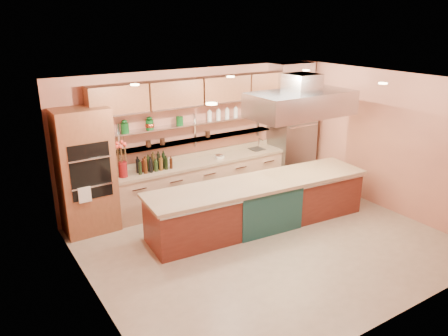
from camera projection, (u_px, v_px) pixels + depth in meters
floor at (267, 243)px, 7.70m from camera, size 6.00×5.00×0.02m
ceiling at (273, 83)px, 6.78m from camera, size 6.00×5.00×0.02m
wall_back at (196, 135)px, 9.23m from camera, size 6.00×0.04×2.80m
wall_front at (399, 225)px, 5.25m from camera, size 6.00×0.04×2.80m
wall_left at (90, 209)px, 5.71m from camera, size 0.04×5.00×2.80m
wall_right at (387, 142)px, 8.77m from camera, size 0.04×5.00×2.80m
oven_stack at (86, 172)px, 7.81m from camera, size 0.95×0.64×2.30m
refrigerator at (292, 139)px, 10.25m from camera, size 0.95×0.72×2.10m
back_counter at (202, 181)px, 9.27m from camera, size 3.84×0.64×0.93m
wall_shelf_lower at (197, 139)px, 9.12m from camera, size 3.60×0.26×0.03m
wall_shelf_upper at (197, 123)px, 9.00m from camera, size 3.60×0.26×0.03m
upper_cabinets at (200, 92)px, 8.77m from camera, size 4.60×0.36×0.55m
range_hood at (301, 104)px, 8.09m from camera, size 2.00×1.00×0.45m
ceiling_downlights at (265, 84)px, 6.95m from camera, size 4.00×2.80×0.02m
island at (259, 204)px, 8.22m from camera, size 4.33×1.27×0.89m
flower_vase at (123, 169)px, 8.15m from camera, size 0.21×0.21×0.30m
oil_bottle_cluster at (155, 165)px, 8.49m from camera, size 0.80×0.35×0.25m
kitchen_scale at (219, 156)px, 9.27m from camera, size 0.20×0.18×0.10m
bar_faucet at (259, 144)px, 9.89m from camera, size 0.04×0.04×0.24m
copper_kettle at (149, 126)px, 8.44m from camera, size 0.17×0.17×0.13m
green_canister at (180, 121)px, 8.77m from camera, size 0.18×0.18×0.17m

